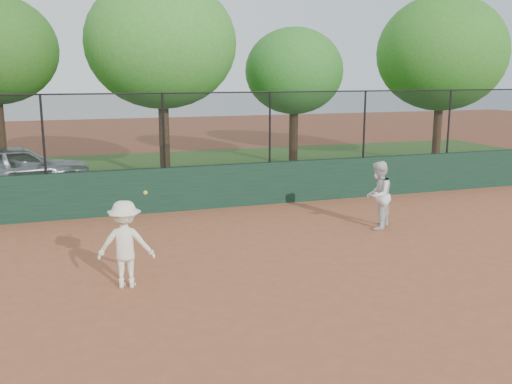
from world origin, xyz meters
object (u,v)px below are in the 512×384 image
object	(u,v)px
tree_4	(442,53)
tree_2	(161,43)
tree_3	(294,71)
parked_car	(18,168)
player_second	(378,195)
player_main	(126,244)

from	to	relation	value
tree_4	tree_2	bearing A→B (deg)	-179.62
tree_2	tree_3	size ratio (longest dim) A/B	1.26
parked_car	player_second	world-z (taller)	player_second
parked_car	tree_2	bearing A→B (deg)	-94.35
tree_2	parked_car	bearing A→B (deg)	-171.44
tree_2	tree_4	size ratio (longest dim) A/B	1.02
player_second	tree_4	distance (m)	11.82
player_main	tree_4	size ratio (longest dim) A/B	0.26
parked_car	tree_4	distance (m)	16.57
parked_car	player_main	xyz separation A→B (m)	(2.33, -9.43, 0.01)
tree_4	tree_3	bearing A→B (deg)	164.66
player_second	tree_2	world-z (taller)	tree_2
player_main	tree_2	world-z (taller)	tree_2
parked_car	player_main	world-z (taller)	player_main
player_main	tree_2	bearing A→B (deg)	76.45
tree_3	tree_4	bearing A→B (deg)	-15.34
parked_car	tree_3	bearing A→B (deg)	-89.97
parked_car	tree_4	world-z (taller)	tree_4
player_second	tree_2	size ratio (longest dim) A/B	0.24
player_second	tree_4	world-z (taller)	tree_4
parked_car	player_second	xyz separation A→B (m)	(8.50, -7.45, 0.06)
parked_car	tree_4	size ratio (longest dim) A/B	0.66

